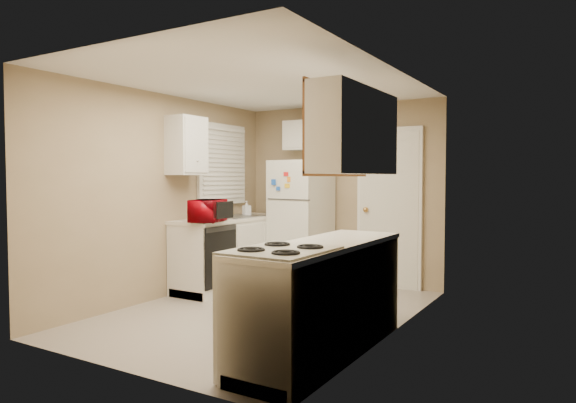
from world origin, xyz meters
The scene contains 19 objects.
floor centered at (0.00, 0.00, 0.00)m, with size 3.80×3.80×0.00m, color #B8AC9F.
ceiling centered at (0.00, 0.00, 2.40)m, with size 3.80×3.80×0.00m, color white.
wall_left centered at (-1.40, 0.00, 1.20)m, with size 3.80×3.80×0.00m, color #9F8867.
wall_right centered at (1.40, 0.00, 1.20)m, with size 3.80×3.80×0.00m, color #9F8867.
wall_back centered at (0.00, 1.90, 1.20)m, with size 2.80×2.80×0.00m, color #9F8867.
wall_front centered at (0.00, -1.90, 1.20)m, with size 2.80×2.80×0.00m, color #9F8867.
left_counter centered at (-1.10, 0.90, 0.45)m, with size 0.60×1.80×0.90m, color silver.
dishwasher centered at (-0.81, 0.30, 0.49)m, with size 0.03×0.58×0.72m, color black.
sink centered at (-1.10, 1.05, 0.86)m, with size 0.54×0.74×0.16m, color gray.
microwave centered at (-0.90, 0.19, 1.05)m, with size 0.26×0.47×0.31m, color #890009.
soap_bottle centered at (-1.14, 1.29, 1.00)m, with size 0.09×0.09×0.20m, color silver.
window_blinds centered at (-1.36, 1.05, 1.60)m, with size 0.10×0.98×1.08m, color silver.
upper_cabinet_left centered at (-1.25, 0.22, 1.80)m, with size 0.30×0.45×0.70m, color silver.
refrigerator centered at (-0.43, 1.57, 0.82)m, with size 0.68×0.66×1.65m, color silver.
cabinet_over_fridge centered at (-0.40, 1.75, 2.00)m, with size 0.70×0.30×0.40m, color silver.
interior_door centered at (0.70, 1.86, 1.02)m, with size 0.86×0.06×2.08m, color silver.
right_counter centered at (1.10, -0.80, 0.45)m, with size 0.60×2.00×0.90m, color silver.
stove centered at (1.07, -1.39, 0.46)m, with size 0.62×0.76×0.93m, color silver.
upper_cabinet_right centered at (1.25, -0.50, 1.80)m, with size 0.30×1.20×0.70m, color silver.
Camera 1 is at (2.96, -4.45, 1.42)m, focal length 32.00 mm.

